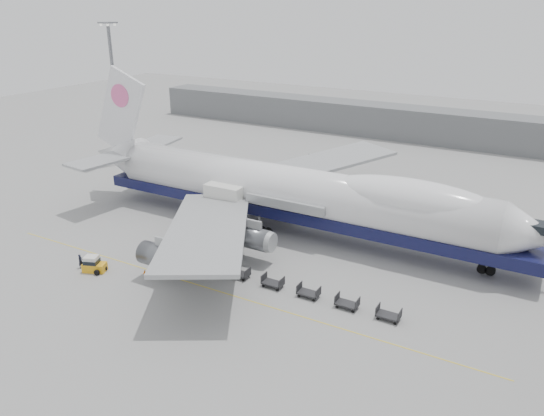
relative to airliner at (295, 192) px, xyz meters
The scene contains 16 objects.
ground 13.27m from the airliner, 93.08° to the right, with size 260.00×260.00×0.00m, color gray.
apron_line 18.87m from the airliner, 92.05° to the right, with size 60.00×0.15×0.01m, color gold.
hangar 59.01m from the airliner, 100.40° to the left, with size 110.00×8.00×7.00m, color slate.
floodlight_mast 45.14m from the airliner, 164.28° to the left, with size 2.40×2.40×25.43m.
airliner is the anchor object (origin of this frame).
catering_truck 9.41m from the airliner, 157.65° to the right, with size 5.68×4.01×6.24m.
baggage_tug 26.33m from the airliner, 124.84° to the right, with size 2.87×2.21×1.86m.
ground_worker 27.56m from the airliner, 127.94° to the right, with size 0.62×0.40×1.69m, color black.
traffic_cone 21.70m from the airliner, 116.47° to the right, with size 0.34×0.34×0.51m.
dolly_0 17.22m from the airliner, 119.37° to the right, with size 2.30×1.35×1.30m.
dolly_1 15.68m from the airliner, 104.80° to the right, with size 2.30×1.35×1.30m.
dolly_2 15.22m from the airliner, 88.04° to the right, with size 2.30×1.35×1.30m.
dolly_3 15.95m from the airliner, 71.59° to the right, with size 2.30×1.35×1.30m.
dolly_4 17.70m from the airliner, 57.74° to the right, with size 2.30×1.35×1.30m.
dolly_5 20.23m from the airliner, 47.09° to the right, with size 2.30×1.35×1.30m.
dolly_6 23.27m from the airliner, 39.15° to the right, with size 2.30×1.35×1.30m.
Camera 1 is at (29.97, -46.10, 28.85)m, focal length 35.00 mm.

